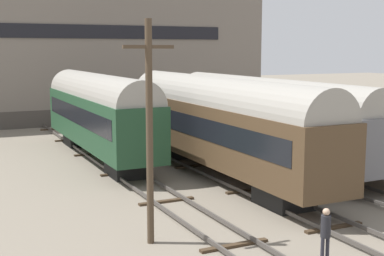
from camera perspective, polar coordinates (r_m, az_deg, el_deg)
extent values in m
plane|color=slate|center=(23.53, 10.11, -8.37)|extent=(200.00, 200.00, 0.00)
cube|color=#4C4742|center=(21.03, -1.34, -9.76)|extent=(0.08, 60.00, 0.16)
cube|color=#4C4742|center=(21.63, 2.18, -9.24)|extent=(0.08, 60.00, 0.16)
cube|color=#3D2D1E|center=(18.87, 4.54, -12.38)|extent=(2.60, 0.24, 0.10)
cube|color=#3D2D1E|center=(23.98, -2.73, -7.80)|extent=(2.60, 0.24, 0.10)
cube|color=#3D2D1E|center=(29.42, -7.29, -4.80)|extent=(2.60, 0.24, 0.10)
cube|color=#3D2D1E|center=(35.05, -10.39, -2.73)|extent=(2.60, 0.24, 0.10)
cube|color=#3D2D1E|center=(40.78, -12.61, -1.24)|extent=(2.60, 0.24, 0.10)
cube|color=#3D2D1E|center=(46.58, -14.28, -0.11)|extent=(2.60, 0.24, 0.10)
cube|color=#4C4742|center=(23.08, 8.66, -8.20)|extent=(0.08, 60.00, 0.16)
cube|color=#4C4742|center=(23.89, 11.53, -7.70)|extent=(0.08, 60.00, 0.16)
cube|color=#3D2D1E|center=(21.27, 14.89, -10.21)|extent=(2.60, 0.24, 0.10)
cube|color=#3D2D1E|center=(25.91, 6.22, -6.60)|extent=(2.60, 0.24, 0.10)
cube|color=#3D2D1E|center=(31.01, 0.37, -4.05)|extent=(2.60, 0.24, 0.10)
cube|color=#3D2D1E|center=(36.40, -3.77, -2.20)|extent=(2.60, 0.24, 0.10)
cube|color=#3D2D1E|center=(41.95, -6.82, -0.83)|extent=(2.60, 0.24, 0.10)
cube|color=#3D2D1E|center=(47.60, -9.15, 0.22)|extent=(2.60, 0.24, 0.10)
cube|color=#4C4742|center=(25.70, 16.76, -6.74)|extent=(0.08, 60.00, 0.16)
cube|color=#4C4742|center=(26.66, 19.06, -6.30)|extent=(0.08, 60.00, 0.16)
cube|color=#3D2D1E|center=(28.38, 13.74, -5.47)|extent=(2.60, 0.24, 0.10)
cube|color=#3D2D1E|center=(33.11, 7.16, -3.31)|extent=(2.60, 0.24, 0.10)
cube|color=#3D2D1E|center=(38.19, 2.30, -1.68)|extent=(2.60, 0.24, 0.10)
cube|color=#3D2D1E|center=(43.52, -1.40, -0.44)|extent=(2.60, 0.24, 0.10)
cube|color=#3D2D1E|center=(48.99, -4.27, 0.54)|extent=(2.60, 0.24, 0.10)
cube|color=black|center=(38.70, -11.93, -1.05)|extent=(1.80, 2.40, 1.00)
cube|color=black|center=(28.90, -7.02, -4.12)|extent=(1.80, 2.40, 1.00)
cube|color=#1E4228|center=(33.45, -9.92, 0.94)|extent=(2.81, 15.96, 2.93)
cube|color=black|center=(33.41, -9.94, 1.54)|extent=(2.85, 14.68, 1.05)
cylinder|color=gray|center=(33.29, -9.98, 3.44)|extent=(2.67, 15.64, 2.67)
cube|color=black|center=(37.67, 2.67, -1.13)|extent=(1.80, 2.40, 1.00)
cube|color=black|center=(27.73, 14.73, -4.87)|extent=(1.80, 2.40, 1.00)
cube|color=slate|center=(32.20, 7.84, 0.52)|extent=(2.82, 18.79, 2.73)
cube|color=black|center=(32.16, 7.85, 1.10)|extent=(2.86, 17.29, 0.98)
cylinder|color=gray|center=(32.04, 7.88, 2.94)|extent=(2.68, 18.42, 2.68)
cube|color=black|center=(33.85, -2.07, -2.22)|extent=(1.80, 2.40, 1.00)
cube|color=black|center=(23.60, 9.75, -7.04)|extent=(1.80, 2.40, 1.00)
cube|color=#4C3823|center=(28.19, 2.79, -0.30)|extent=(2.91, 18.49, 2.95)
cube|color=black|center=(28.14, 2.80, 0.41)|extent=(2.95, 17.01, 1.06)
cylinder|color=gray|center=(28.01, 2.81, 2.68)|extent=(2.76, 18.12, 2.76)
cube|color=brown|center=(30.61, 17.10, -2.78)|extent=(3.15, 10.99, 0.10)
cylinder|color=brown|center=(33.92, 9.16, -2.35)|extent=(0.20, 0.20, 0.94)
cylinder|color=brown|center=(35.60, 12.94, -1.95)|extent=(0.20, 0.20, 0.94)
cylinder|color=brown|center=(29.78, 15.03, -4.03)|extent=(0.20, 0.20, 0.94)
cylinder|color=brown|center=(31.68, 18.96, -3.46)|extent=(0.20, 0.20, 0.94)
cube|color=brown|center=(30.78, 17.82, -1.85)|extent=(1.40, 0.40, 0.06)
cube|color=brown|center=(30.86, 17.62, -1.33)|extent=(1.40, 0.06, 0.45)
cube|color=black|center=(30.42, 16.98, -2.37)|extent=(0.06, 0.40, 0.40)
cube|color=black|center=(31.23, 18.59, -2.17)|extent=(0.06, 0.40, 0.40)
cylinder|color=#282833|center=(17.81, 13.73, -12.59)|extent=(0.12, 0.12, 0.86)
cylinder|color=#282833|center=(17.93, 14.24, -12.47)|extent=(0.12, 0.12, 0.86)
cylinder|color=#232328|center=(17.61, 14.08, -10.14)|extent=(0.32, 0.32, 0.71)
sphere|color=tan|center=(17.46, 14.13, -8.67)|extent=(0.23, 0.23, 0.23)
cylinder|color=#473828|center=(18.26, -4.56, -0.65)|extent=(0.24, 0.24, 7.75)
cube|color=#473828|center=(18.03, -4.66, 8.63)|extent=(1.80, 0.12, 0.12)
cube|color=#46403A|center=(55.71, -11.48, 2.07)|extent=(33.98, 13.42, 1.50)
cube|color=slate|center=(55.41, -11.71, 9.82)|extent=(33.98, 13.42, 13.53)
cube|color=black|center=(48.88, -9.76, 10.08)|extent=(23.79, 0.10, 1.20)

